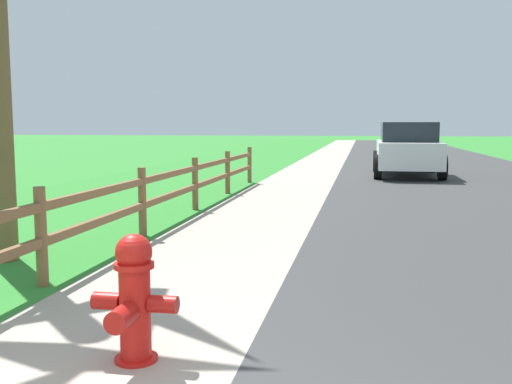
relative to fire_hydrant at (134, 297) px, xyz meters
name	(u,v)px	position (x,y,z in m)	size (l,w,h in m)	color
ground_plane	(346,159)	(0.68, 23.07, -0.43)	(120.00, 120.00, 0.00)	#2E7F2D
road_asphalt	(422,158)	(4.18, 25.07, -0.43)	(7.00, 66.00, 0.01)	#363636
curb_concrete	(286,156)	(-2.32, 25.07, -0.43)	(6.00, 66.00, 0.01)	#A79B8B
grass_verge	(256,156)	(-3.82, 25.07, -0.43)	(5.00, 66.00, 0.00)	#2E7F2D
fire_hydrant	(134,297)	(0.00, 0.00, 0.00)	(0.57, 0.46, 0.84)	red
rail_fence	(172,187)	(-1.54, 5.34, 0.13)	(0.11, 12.87, 0.96)	brown
parked_suv_white	(407,149)	(2.74, 14.77, 0.39)	(2.01, 4.51, 1.62)	white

